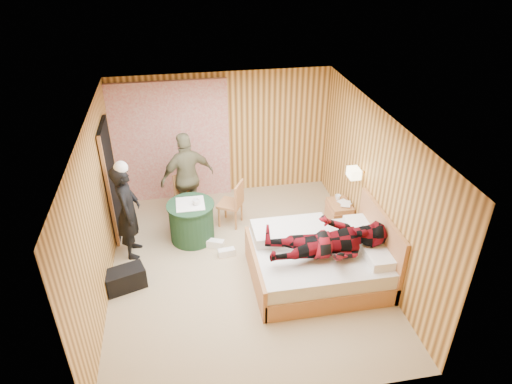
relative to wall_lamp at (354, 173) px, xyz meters
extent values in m
cube|color=#C5B481|center=(-1.92, -0.45, -1.30)|extent=(4.20, 5.00, 0.01)
cube|color=white|center=(-1.92, -0.45, 1.20)|extent=(4.20, 5.00, 0.01)
cube|color=#ECB45A|center=(-1.92, 2.05, -0.05)|extent=(4.20, 0.02, 2.50)
cube|color=#ECB45A|center=(-4.02, -0.45, -0.05)|extent=(0.02, 5.00, 2.50)
cube|color=#ECB45A|center=(0.18, -0.45, -0.05)|extent=(0.02, 5.00, 2.50)
cube|color=beige|center=(-2.92, 1.98, -0.10)|extent=(2.20, 0.08, 2.40)
cube|color=black|center=(-3.98, 0.95, -0.28)|extent=(0.06, 0.90, 2.05)
cylinder|color=gold|center=(0.08, 0.00, 0.00)|extent=(0.18, 0.04, 0.04)
cube|color=beige|center=(0.00, 0.00, 0.00)|extent=(0.18, 0.24, 0.16)
cube|color=#C0774E|center=(-0.82, -0.95, -1.15)|extent=(1.99, 1.59, 0.30)
cube|color=silver|center=(-0.82, -0.95, -0.88)|extent=(1.93, 1.53, 0.25)
cube|color=#C0774E|center=(-1.82, -0.95, -1.02)|extent=(0.06, 1.59, 0.56)
cube|color=#C0774E|center=(0.14, -0.95, -0.75)|extent=(0.06, 1.59, 1.10)
cube|color=white|center=(-0.05, -1.33, -0.68)|extent=(0.38, 0.55, 0.14)
cube|color=white|center=(-0.05, -0.57, -0.68)|extent=(0.38, 0.55, 0.14)
cube|color=silver|center=(-1.17, -0.50, -0.66)|extent=(1.20, 0.60, 0.18)
cube|color=#C0774E|center=(-0.04, 0.35, -1.05)|extent=(0.37, 0.51, 0.51)
cube|color=#C0774E|center=(-0.04, 0.35, -0.89)|extent=(0.39, 0.52, 0.03)
cylinder|color=#20462C|center=(-2.69, 0.45, -0.95)|extent=(0.76, 0.76, 0.69)
cylinder|color=#20462C|center=(-2.69, 0.45, -0.60)|extent=(0.82, 0.82, 0.03)
cube|color=white|center=(-2.69, 0.45, -0.58)|extent=(0.52, 0.52, 0.01)
cube|color=#C0774E|center=(-2.69, 1.02, -0.85)|extent=(0.54, 0.54, 0.05)
cube|color=#C0774E|center=(-2.76, 1.20, -0.60)|extent=(0.41, 0.19, 0.46)
cylinder|color=#C0774E|center=(-2.79, 0.80, -1.08)|extent=(0.04, 0.04, 0.43)
cylinder|color=#C0774E|center=(-2.59, 1.25, -1.08)|extent=(0.04, 0.04, 0.43)
cube|color=#C0774E|center=(-1.97, 0.80, -0.87)|extent=(0.54, 0.54, 0.05)
cube|color=#C0774E|center=(-1.81, 0.72, -0.64)|extent=(0.22, 0.37, 0.44)
cylinder|color=#C0774E|center=(-2.04, 1.02, -1.10)|extent=(0.04, 0.04, 0.41)
cylinder|color=#C0774E|center=(-1.90, 0.58, -1.10)|extent=(0.04, 0.04, 0.41)
cube|color=black|center=(-3.77, -0.64, -1.13)|extent=(0.66, 0.49, 0.34)
cube|color=white|center=(-2.33, 0.14, -1.23)|extent=(0.33, 0.23, 0.13)
cube|color=white|center=(-2.16, -0.13, -1.24)|extent=(0.29, 0.15, 0.12)
imported|color=black|center=(-3.69, 0.23, -0.48)|extent=(0.42, 0.62, 1.65)
imported|color=#656143|center=(-2.69, 1.14, -0.44)|extent=(1.09, 0.73, 1.72)
imported|color=maroon|center=(-0.77, -1.15, -0.32)|extent=(0.86, 0.67, 1.77)
imported|color=white|center=(-0.04, 0.30, -0.78)|extent=(0.24, 0.27, 0.02)
imported|color=white|center=(-0.04, 0.30, -0.76)|extent=(0.24, 0.27, 0.02)
imported|color=white|center=(-0.04, 0.48, -0.75)|extent=(0.13, 0.13, 0.09)
imported|color=white|center=(-2.59, 0.40, -0.53)|extent=(0.13, 0.13, 0.10)
camera|label=1|loc=(-2.75, -6.20, 3.52)|focal=32.00mm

